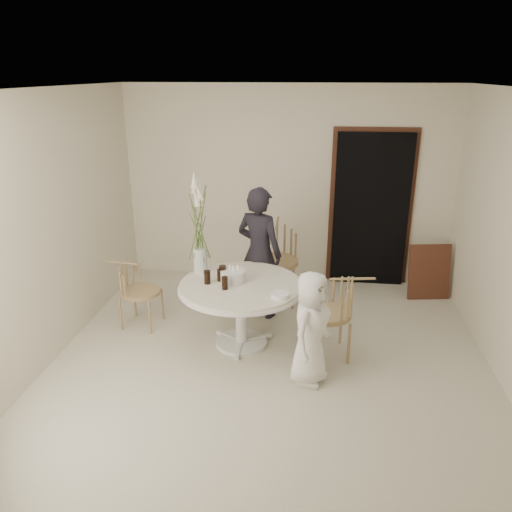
# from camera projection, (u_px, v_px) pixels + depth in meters

# --- Properties ---
(ground) EXTENTS (4.50, 4.50, 0.00)m
(ground) POSITION_uv_depth(u_px,v_px,m) (271.00, 358.00, 5.26)
(ground) COLOR silver
(ground) RESTS_ON ground
(room_shell) EXTENTS (4.50, 4.50, 4.50)m
(room_shell) POSITION_uv_depth(u_px,v_px,m) (272.00, 209.00, 4.69)
(room_shell) COLOR white
(room_shell) RESTS_ON ground
(doorway) EXTENTS (1.00, 0.10, 2.10)m
(doorway) POSITION_uv_depth(u_px,v_px,m) (371.00, 211.00, 6.80)
(doorway) COLOR black
(doorway) RESTS_ON ground
(door_trim) EXTENTS (1.12, 0.03, 2.22)m
(door_trim) POSITION_uv_depth(u_px,v_px,m) (371.00, 206.00, 6.81)
(door_trim) COLOR #59291E
(door_trim) RESTS_ON ground
(table) EXTENTS (1.33, 1.33, 0.73)m
(table) POSITION_uv_depth(u_px,v_px,m) (241.00, 293.00, 5.32)
(table) COLOR silver
(table) RESTS_ON ground
(picture_frame) EXTENTS (0.57, 0.25, 0.73)m
(picture_frame) POSITION_uv_depth(u_px,v_px,m) (429.00, 272.00, 6.54)
(picture_frame) COLOR #59291E
(picture_frame) RESTS_ON ground
(chair_far) EXTENTS (0.58, 0.62, 1.00)m
(chair_far) POSITION_uv_depth(u_px,v_px,m) (276.00, 250.00, 6.50)
(chair_far) COLOR tan
(chair_far) RESTS_ON ground
(chair_right) EXTENTS (0.57, 0.54, 0.88)m
(chair_right) POSITION_uv_depth(u_px,v_px,m) (339.00, 305.00, 5.15)
(chair_right) COLOR tan
(chair_right) RESTS_ON ground
(chair_left) EXTENTS (0.50, 0.47, 0.79)m
(chair_left) POSITION_uv_depth(u_px,v_px,m) (131.00, 284.00, 5.80)
(chair_left) COLOR tan
(chair_left) RESTS_ON ground
(girl) EXTENTS (0.69, 0.59, 1.60)m
(girl) POSITION_uv_depth(u_px,v_px,m) (259.00, 253.00, 5.95)
(girl) COLOR black
(girl) RESTS_ON ground
(boy) EXTENTS (0.55, 0.65, 1.13)m
(boy) POSITION_uv_depth(u_px,v_px,m) (311.00, 328.00, 4.70)
(boy) COLOR white
(boy) RESTS_ON ground
(birthday_cake) EXTENTS (0.27, 0.27, 0.18)m
(birthday_cake) POSITION_uv_depth(u_px,v_px,m) (233.00, 276.00, 5.30)
(birthday_cake) COLOR silver
(birthday_cake) RESTS_ON table
(cola_tumbler_a) EXTENTS (0.08, 0.08, 0.15)m
(cola_tumbler_a) POSITION_uv_depth(u_px,v_px,m) (207.00, 277.00, 5.25)
(cola_tumbler_a) COLOR black
(cola_tumbler_a) RESTS_ON table
(cola_tumbler_b) EXTENTS (0.07, 0.07, 0.14)m
(cola_tumbler_b) POSITION_uv_depth(u_px,v_px,m) (225.00, 283.00, 5.11)
(cola_tumbler_b) COLOR black
(cola_tumbler_b) RESTS_ON table
(cola_tumbler_c) EXTENTS (0.10, 0.10, 0.17)m
(cola_tumbler_c) POSITION_uv_depth(u_px,v_px,m) (223.00, 273.00, 5.33)
(cola_tumbler_c) COLOR black
(cola_tumbler_c) RESTS_ON table
(cola_tumbler_d) EXTENTS (0.08, 0.08, 0.13)m
(cola_tumbler_d) POSITION_uv_depth(u_px,v_px,m) (220.00, 275.00, 5.31)
(cola_tumbler_d) COLOR black
(cola_tumbler_d) RESTS_ON table
(plate_stack) EXTENTS (0.20, 0.20, 0.05)m
(plate_stack) POSITION_uv_depth(u_px,v_px,m) (280.00, 295.00, 4.94)
(plate_stack) COLOR white
(plate_stack) RESTS_ON table
(flower_vase) EXTENTS (0.15, 0.15, 1.14)m
(flower_vase) POSITION_uv_depth(u_px,v_px,m) (199.00, 229.00, 5.39)
(flower_vase) COLOR silver
(flower_vase) RESTS_ON table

